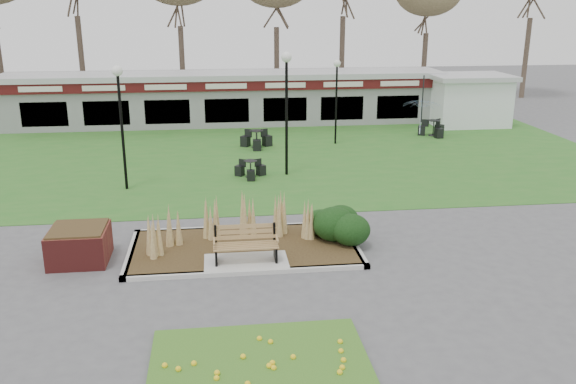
{
  "coord_description": "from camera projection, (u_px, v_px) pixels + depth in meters",
  "views": [
    {
      "loc": [
        -0.7,
        -14.67,
        6.65
      ],
      "look_at": [
        1.34,
        2.0,
        1.41
      ],
      "focal_mm": 38.0,
      "sensor_mm": 36.0,
      "label": 1
    }
  ],
  "objects": [
    {
      "name": "lamp_post_mid_right",
      "position": [
        337.0,
        83.0,
        29.03
      ],
      "size": [
        0.34,
        0.34,
        4.06
      ],
      "color": "black",
      "rests_on": "ground"
    },
    {
      "name": "brick_planter",
      "position": [
        79.0,
        244.0,
        16.25
      ],
      "size": [
        1.5,
        1.5,
        0.95
      ],
      "color": "maroon",
      "rests_on": "ground"
    },
    {
      "name": "park_bench",
      "position": [
        246.0,
        243.0,
        16.02
      ],
      "size": [
        1.7,
        0.66,
        0.93
      ],
      "color": "olive",
      "rests_on": "ground"
    },
    {
      "name": "planting_bed",
      "position": [
        288.0,
        234.0,
        17.28
      ],
      "size": [
        6.75,
        3.4,
        1.27
      ],
      "color": "#352215",
      "rests_on": "ground"
    },
    {
      "name": "bistro_set_d",
      "position": [
        433.0,
        131.0,
        31.59
      ],
      "size": [
        1.51,
        1.42,
        0.81
      ],
      "color": "black",
      "rests_on": "ground"
    },
    {
      "name": "service_hut",
      "position": [
        468.0,
        99.0,
        34.15
      ],
      "size": [
        4.4,
        3.4,
        2.83
      ],
      "color": "white",
      "rests_on": "ground"
    },
    {
      "name": "lamp_post_far_right",
      "position": [
        287.0,
        87.0,
        23.5
      ],
      "size": [
        0.4,
        0.4,
        4.86
      ],
      "color": "black",
      "rests_on": "ground"
    },
    {
      "name": "flower_bed",
      "position": [
        260.0,
        364.0,
        11.58
      ],
      "size": [
        4.2,
        3.0,
        0.16
      ],
      "color": "#366F1F",
      "rests_on": "ground"
    },
    {
      "name": "food_pavilion",
      "position": [
        226.0,
        98.0,
        34.43
      ],
      "size": [
        24.6,
        3.4,
        2.9
      ],
      "color": "gray",
      "rests_on": "ground"
    },
    {
      "name": "ground",
      "position": [
        247.0,
        268.0,
        15.96
      ],
      "size": [
        100.0,
        100.0,
        0.0
      ],
      "primitive_type": "plane",
      "color": "#515154",
      "rests_on": "ground"
    },
    {
      "name": "patio_umbrella",
      "position": [
        421.0,
        117.0,
        28.89
      ],
      "size": [
        2.41,
        2.43,
        2.3
      ],
      "color": "black",
      "rests_on": "ground"
    },
    {
      "name": "car_black",
      "position": [
        6.0,
        104.0,
        36.59
      ],
      "size": [
        5.3,
        3.38,
        1.65
      ],
      "primitive_type": "imported",
      "rotation": [
        0.0,
        0.0,
        1.22
      ],
      "color": "black",
      "rests_on": "ground"
    },
    {
      "name": "bistro_set_b",
      "position": [
        257.0,
        142.0,
        29.0
      ],
      "size": [
        1.56,
        1.38,
        0.83
      ],
      "color": "black",
      "rests_on": "ground"
    },
    {
      "name": "lamp_post_mid_left",
      "position": [
        120.0,
        100.0,
        21.68
      ],
      "size": [
        0.38,
        0.38,
        4.54
      ],
      "color": "black",
      "rests_on": "ground"
    },
    {
      "name": "bistro_set_a",
      "position": [
        250.0,
        172.0,
        24.11
      ],
      "size": [
        1.27,
        1.12,
        0.68
      ],
      "color": "black",
      "rests_on": "ground"
    },
    {
      "name": "lawn",
      "position": [
        231.0,
        157.0,
        27.33
      ],
      "size": [
        34.0,
        16.0,
        0.02
      ],
      "primitive_type": "cube",
      "color": "#286921",
      "rests_on": "ground"
    }
  ]
}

